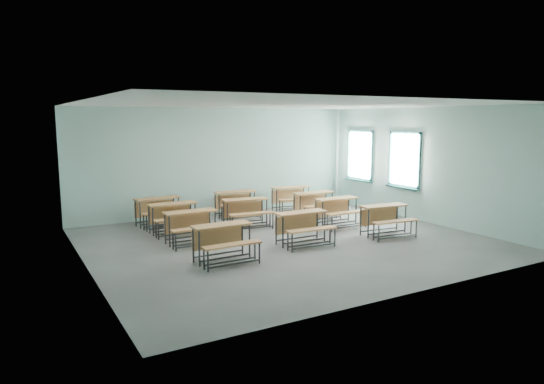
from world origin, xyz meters
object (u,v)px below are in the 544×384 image
at_px(desk_unit_r0c2, 386,216).
at_px(desk_unit_r3c2, 292,195).
at_px(desk_unit_r0c1, 303,223).
at_px(desk_unit_r1c0, 192,222).
at_px(desk_unit_r2c1, 247,208).
at_px(desk_unit_r0c0, 224,237).
at_px(desk_unit_r2c0, 174,213).
at_px(desk_unit_r1c2, 339,208).
at_px(desk_unit_r2c2, 315,201).
at_px(desk_unit_r3c0, 159,207).
at_px(desk_unit_r3c1, 236,200).

relative_size(desk_unit_r0c2, desk_unit_r3c2, 1.00).
xyz_separation_m(desk_unit_r0c1, desk_unit_r1c0, (-2.18, 1.35, 0.00)).
relative_size(desk_unit_r0c1, desk_unit_r2c1, 0.96).
relative_size(desk_unit_r0c0, desk_unit_r2c0, 1.00).
relative_size(desk_unit_r1c0, desk_unit_r3c2, 0.95).
bearing_deg(desk_unit_r0c0, desk_unit_r1c2, 19.42).
bearing_deg(desk_unit_r1c0, desk_unit_r2c0, 91.38).
relative_size(desk_unit_r0c2, desk_unit_r2c2, 1.05).
height_order(desk_unit_r0c1, desk_unit_r2c2, same).
bearing_deg(desk_unit_r1c2, desk_unit_r2c0, 161.52).
bearing_deg(desk_unit_r0c2, desk_unit_r2c0, 152.96).
height_order(desk_unit_r0c0, desk_unit_r2c1, same).
height_order(desk_unit_r0c2, desk_unit_r1c0, same).
xyz_separation_m(desk_unit_r0c1, desk_unit_r2c1, (-0.31, 2.27, 0.00)).
bearing_deg(desk_unit_r3c0, desk_unit_r0c0, -94.83).
bearing_deg(desk_unit_r2c0, desk_unit_r0c1, -50.29).
bearing_deg(desk_unit_r2c2, desk_unit_r3c2, 90.28).
bearing_deg(desk_unit_r0c0, desk_unit_r3c2, 43.15).
relative_size(desk_unit_r1c0, desk_unit_r3c0, 0.93).
bearing_deg(desk_unit_r1c0, desk_unit_r3c2, 28.87).
relative_size(desk_unit_r0c2, desk_unit_r3c1, 1.01).
distance_m(desk_unit_r1c0, desk_unit_r2c2, 4.26).
relative_size(desk_unit_r1c2, desk_unit_r3c1, 0.96).
distance_m(desk_unit_r2c1, desk_unit_r3c2, 2.66).
distance_m(desk_unit_r0c2, desk_unit_r2c2, 2.64).
xyz_separation_m(desk_unit_r2c0, desk_unit_r2c1, (1.91, -0.30, 0.00)).
xyz_separation_m(desk_unit_r2c2, desk_unit_r3c1, (-1.92, 1.29, 0.00)).
bearing_deg(desk_unit_r2c1, desk_unit_r0c0, -118.72).
xyz_separation_m(desk_unit_r0c2, desk_unit_r2c0, (-4.47, 2.86, 0.00)).
distance_m(desk_unit_r1c2, desk_unit_r3c1, 3.09).
distance_m(desk_unit_r1c2, desk_unit_r2c1, 2.47).
relative_size(desk_unit_r0c0, desk_unit_r0c2, 0.95).
bearing_deg(desk_unit_r0c2, desk_unit_r3c2, 99.67).
height_order(desk_unit_r0c2, desk_unit_r3c0, same).
xyz_separation_m(desk_unit_r0c0, desk_unit_r2c0, (-0.09, 2.91, 0.00)).
bearing_deg(desk_unit_r3c2, desk_unit_r0c2, -80.49).
distance_m(desk_unit_r0c0, desk_unit_r1c0, 1.69).
bearing_deg(desk_unit_r0c1, desk_unit_r3c0, 124.48).
bearing_deg(desk_unit_r0c1, desk_unit_r2c0, 132.89).
bearing_deg(desk_unit_r3c2, desk_unit_r2c0, -160.22).
distance_m(desk_unit_r3c0, desk_unit_r3c2, 4.25).
xyz_separation_m(desk_unit_r3c1, desk_unit_r3c2, (1.94, 0.02, 0.00)).
distance_m(desk_unit_r2c2, desk_unit_r3c2, 1.31).
bearing_deg(desk_unit_r2c2, desk_unit_r3c1, 147.13).
bearing_deg(desk_unit_r2c1, desk_unit_r1c2, -20.39).
bearing_deg(desk_unit_r3c1, desk_unit_r1c2, -48.70).
relative_size(desk_unit_r0c1, desk_unit_r3c0, 0.95).
bearing_deg(desk_unit_r0c1, desk_unit_r3c1, 91.69).
height_order(desk_unit_r1c2, desk_unit_r2c1, same).
bearing_deg(desk_unit_r1c2, desk_unit_r3c1, 127.61).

